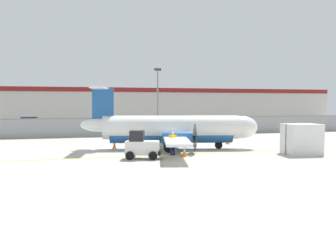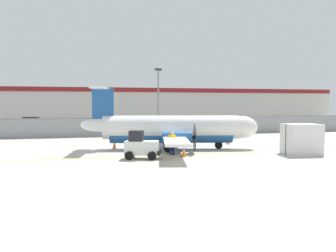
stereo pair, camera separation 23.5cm
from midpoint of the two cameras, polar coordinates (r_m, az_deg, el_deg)
ground_plane at (r=26.85m, az=2.06°, el=-4.39°), size 140.00×140.00×0.01m
perimeter_fence at (r=42.24m, az=-4.29°, el=0.01°), size 98.00×0.10×2.10m
parking_lot_strip at (r=53.63m, az=-6.56°, el=-0.39°), size 98.00×17.00×0.12m
background_building at (r=71.85m, az=-8.73°, el=3.13°), size 91.00×8.10×6.50m
commuter_airplane at (r=29.98m, az=1.20°, el=-0.49°), size 14.16×15.95×4.92m
baggage_tug at (r=24.93m, az=-3.88°, el=-3.04°), size 2.56×1.97×1.88m
ground_crew_worker at (r=26.51m, az=0.90°, el=-2.43°), size 0.55×0.40×1.70m
cargo_container at (r=28.62m, az=19.90°, el=-1.90°), size 2.62×2.27×2.20m
traffic_cone_near_left at (r=25.78m, az=2.68°, el=-4.03°), size 0.36×0.36×0.64m
traffic_cone_near_right at (r=30.75m, az=-7.95°, el=-2.84°), size 0.36×0.36×0.64m
traffic_cone_far_left at (r=34.07m, az=9.34°, el=-2.23°), size 0.36×0.36×0.64m
parked_car_0 at (r=58.10m, az=-19.91°, el=0.54°), size 4.38×2.42×1.58m
parked_car_1 at (r=46.76m, az=-12.43°, el=-0.00°), size 4.28×2.16×1.58m
parked_car_2 at (r=56.61m, az=-6.17°, el=0.66°), size 4.31×2.23×1.58m
parked_car_3 at (r=55.27m, az=-0.69°, el=0.61°), size 4.24×2.07×1.58m
parked_car_4 at (r=53.08m, az=9.25°, el=0.45°), size 4.36×2.37×1.58m
apron_light_pole at (r=38.72m, az=-1.32°, el=4.41°), size 0.70×0.30×7.27m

